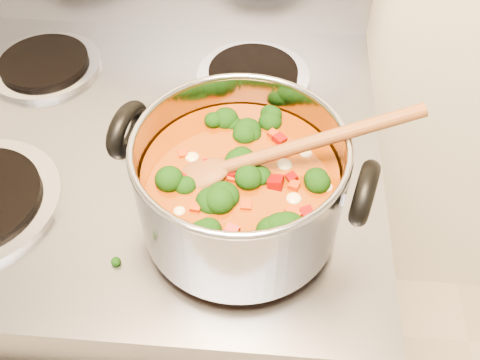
{
  "coord_description": "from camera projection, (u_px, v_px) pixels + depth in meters",
  "views": [
    {
      "loc": [
        0.15,
        0.61,
        1.47
      ],
      "look_at": [
        0.11,
        1.01,
        1.01
      ],
      "focal_mm": 40.0,
      "sensor_mm": 36.0,
      "label": 1
    }
  ],
  "objects": [
    {
      "name": "stockpot",
      "position": [
        239.0,
        186.0,
        0.62
      ],
      "size": [
        0.3,
        0.24,
        0.15
      ],
      "rotation": [
        0.0,
        0.0,
        -0.26
      ],
      "color": "#96969D",
      "rests_on": "electric_range"
    },
    {
      "name": "wooden_spoon",
      "position": [
        256.0,
        159.0,
        0.58
      ],
      "size": [
        0.28,
        0.09,
        0.1
      ],
      "rotation": [
        0.0,
        0.0,
        0.2
      ],
      "color": "brown",
      "rests_on": "stockpot"
    },
    {
      "name": "electric_range",
      "position": [
        163.0,
        286.0,
        1.13
      ],
      "size": [
        0.73,
        0.66,
        1.08
      ],
      "color": "gray",
      "rests_on": "ground"
    },
    {
      "name": "cooktop_crumbs",
      "position": [
        245.0,
        204.0,
        0.69
      ],
      "size": [
        0.3,
        0.35,
        0.01
      ],
      "color": "black",
      "rests_on": "electric_range"
    }
  ]
}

